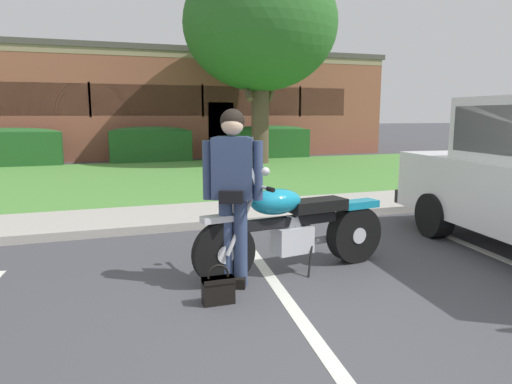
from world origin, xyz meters
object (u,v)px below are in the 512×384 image
at_px(hedge_center_left, 10,147).
at_px(hedge_center_right, 150,144).
at_px(motorcycle, 300,226).
at_px(rider_person, 233,185).
at_px(hedge_right, 268,141).
at_px(shade_tree, 260,25).
at_px(handbag, 218,288).
at_px(brick_building, 90,105).

xyz_separation_m(hedge_center_left, hedge_center_right, (4.33, 0.00, 0.00)).
distance_m(motorcycle, hedge_center_left, 12.79).
xyz_separation_m(rider_person, hedge_center_right, (0.60, 12.13, -0.34)).
xyz_separation_m(hedge_center_left, hedge_right, (8.66, 0.00, -0.00)).
bearing_deg(motorcycle, shade_tree, 72.67).
bearing_deg(hedge_center_left, rider_person, -72.93).
height_order(motorcycle, hedge_right, motorcycle).
xyz_separation_m(rider_person, hedge_center_left, (-3.73, 12.13, -0.34)).
height_order(rider_person, hedge_right, rider_person).
distance_m(rider_person, hedge_center_left, 12.70).
xyz_separation_m(handbag, hedge_center_left, (-3.47, 12.53, 0.51)).
distance_m(hedge_center_left, hedge_center_right, 4.33).
bearing_deg(shade_tree, hedge_center_left, 166.82).
height_order(motorcycle, hedge_center_right, motorcycle).
height_order(handbag, hedge_center_left, hedge_center_left).
height_order(shade_tree, brick_building, shade_tree).
relative_size(handbag, hedge_right, 0.12).
bearing_deg(rider_person, brick_building, 94.03).
distance_m(rider_person, hedge_right, 13.10).
relative_size(shade_tree, hedge_right, 2.19).
distance_m(rider_person, shade_tree, 11.59).
height_order(rider_person, shade_tree, shade_tree).
bearing_deg(brick_building, motorcycle, -83.48).
bearing_deg(motorcycle, hedge_right, 70.89).
bearing_deg(rider_person, shade_tree, 69.04).
xyz_separation_m(shade_tree, hedge_right, (0.97, 1.80, -3.78)).
relative_size(rider_person, handbag, 4.74).
distance_m(shade_tree, hedge_right, 4.30).
bearing_deg(hedge_right, shade_tree, -118.44).
bearing_deg(shade_tree, hedge_right, 61.56).
bearing_deg(hedge_right, handbag, -112.49).
xyz_separation_m(shade_tree, hedge_center_right, (-3.35, 1.80, -3.78)).
xyz_separation_m(motorcycle, hedge_center_right, (-0.18, 11.97, 0.16)).
height_order(motorcycle, rider_person, rider_person).
bearing_deg(hedge_right, motorcycle, -109.11).
bearing_deg(hedge_right, hedge_center_left, -180.00).
bearing_deg(rider_person, motorcycle, 11.51).
bearing_deg(hedge_center_right, shade_tree, -28.20).
relative_size(motorcycle, rider_person, 1.31).
height_order(hedge_center_right, brick_building, brick_building).
bearing_deg(hedge_center_right, rider_person, -92.85).
height_order(rider_person, handbag, rider_person).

